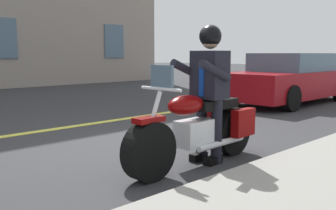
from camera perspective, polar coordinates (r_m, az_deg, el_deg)
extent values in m
plane|color=#333335|center=(5.86, -3.79, -5.90)|extent=(80.00, 80.00, 0.00)
cube|color=#E5DB4C|center=(7.47, -13.68, -3.09)|extent=(60.00, 0.16, 0.01)
cylinder|color=black|center=(4.12, -2.87, -7.02)|extent=(0.67, 0.23, 0.66)
cylinder|color=black|center=(5.28, 9.56, -3.85)|extent=(0.67, 0.23, 0.66)
cube|color=silver|center=(4.67, 4.33, -4.15)|extent=(0.57, 0.30, 0.32)
ellipsoid|color=#720505|center=(4.46, 2.73, 0.00)|extent=(0.57, 0.30, 0.24)
cube|color=black|center=(4.89, 7.00, 0.15)|extent=(0.71, 0.31, 0.12)
cube|color=#720505|center=(5.09, 11.31, -2.61)|extent=(0.40, 0.14, 0.36)
cube|color=#720505|center=(5.33, 7.34, -2.04)|extent=(0.40, 0.14, 0.36)
cylinder|color=silver|center=(4.08, -2.69, -3.30)|extent=(0.35, 0.06, 0.76)
cylinder|color=silver|center=(4.13, -1.11, 2.46)|extent=(0.06, 0.60, 0.04)
cube|color=#720505|center=(4.05, -2.91, -2.23)|extent=(0.37, 0.17, 0.06)
cylinder|color=silver|center=(4.84, 8.06, -5.72)|extent=(0.90, 0.12, 0.08)
cube|color=slate|center=(4.14, -0.92, 4.13)|extent=(0.05, 0.32, 0.28)
cylinder|color=black|center=(4.79, 7.36, -3.89)|extent=(0.14, 0.14, 0.84)
cube|color=black|center=(4.83, 6.85, -8.30)|extent=(0.26, 0.12, 0.10)
cylinder|color=black|center=(4.94, 5.12, -3.51)|extent=(0.14, 0.14, 0.84)
cube|color=black|center=(4.98, 4.63, -7.79)|extent=(0.26, 0.12, 0.10)
cube|color=black|center=(4.77, 6.34, 4.57)|extent=(0.34, 0.41, 0.60)
cube|color=navy|center=(4.65, 5.12, 4.01)|extent=(0.03, 0.07, 0.44)
cylinder|color=black|center=(4.49, 7.17, 5.13)|extent=(0.55, 0.12, 0.28)
cylinder|color=black|center=(4.77, 2.93, 5.32)|extent=(0.55, 0.12, 0.28)
sphere|color=tan|center=(4.77, 6.42, 9.73)|extent=(0.22, 0.22, 0.22)
sphere|color=black|center=(4.77, 6.43, 10.33)|extent=(0.28, 0.28, 0.28)
cube|color=maroon|center=(11.18, 17.88, 3.10)|extent=(4.60, 1.80, 0.70)
cube|color=slate|center=(11.33, 18.48, 5.92)|extent=(2.40, 1.60, 0.60)
cylinder|color=black|center=(9.53, 18.13, 0.96)|extent=(0.64, 0.22, 0.64)
cylinder|color=black|center=(10.43, 9.89, 1.79)|extent=(0.64, 0.22, 0.64)
cylinder|color=black|center=(12.87, 17.62, 2.64)|extent=(0.64, 0.22, 0.64)
cube|color=slate|center=(18.88, -8.16, 9.53)|extent=(1.10, 0.06, 1.60)
cube|color=slate|center=(16.37, -23.71, 9.26)|extent=(1.10, 0.06, 1.60)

